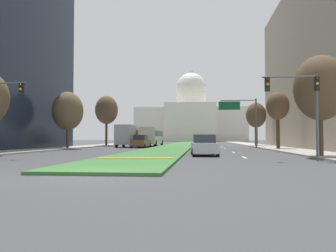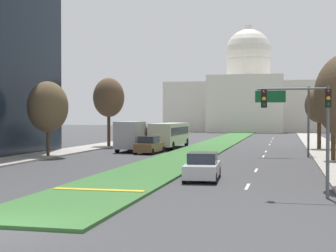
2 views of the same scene
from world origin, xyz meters
TOP-DOWN VIEW (x-y plane):
  - ground_plane at (0.00, 57.03)m, footprint 260.00×260.00m
  - grass_median at (0.00, 51.32)m, footprint 5.19×102.65m
  - median_curb_nose at (0.00, 8.37)m, footprint 4.67×0.50m
  - lane_dashes_right at (6.97, 46.33)m, footprint 0.16×66.81m
  - sidewalk_left at (-13.34, 45.62)m, footprint 4.00×102.65m
  - sidewalk_right at (13.34, 45.62)m, footprint 4.00×102.65m
  - capitol_building at (0.00, 113.17)m, footprint 39.22×23.29m
  - traffic_light_near_right at (9.99, 9.09)m, footprint 3.34×0.35m
  - overhead_guide_sign at (9.29, 33.43)m, footprint 4.95×0.20m
  - street_tree_right_near at (12.17, 12.45)m, footprint 3.61×3.61m
  - street_tree_left_mid at (-12.17, 27.87)m, footprint 3.72×3.72m
  - street_tree_right_mid at (12.83, 28.92)m, footprint 2.61×2.61m
  - street_tree_left_far at (-11.91, 43.76)m, footprint 3.78×3.78m
  - street_tree_right_far at (12.64, 43.87)m, footprint 3.19×3.19m
  - sedan_lead_stopped at (4.17, 14.64)m, footprint 2.19×4.49m
  - sedan_midblock at (-4.39, 34.55)m, footprint 2.16×4.53m
  - sedan_distant at (-6.74, 45.60)m, footprint 2.18×4.43m
  - box_truck_delivery at (-6.91, 37.07)m, footprint 2.40×6.40m
  - city_bus at (-4.17, 43.12)m, footprint 2.62×11.00m

SIDE VIEW (x-z plane):
  - ground_plane at x=0.00m, z-range 0.00..0.00m
  - lane_dashes_right at x=6.97m, z-range 0.00..0.01m
  - grass_median at x=0.00m, z-range 0.00..0.14m
  - sidewalk_left at x=-13.34m, z-range 0.00..0.15m
  - sidewalk_right at x=13.34m, z-range 0.00..0.15m
  - median_curb_nose at x=0.00m, z-range 0.14..0.18m
  - sedan_lead_stopped at x=4.17m, z-range -0.04..1.58m
  - sedan_distant at x=-6.74m, z-range -0.05..1.61m
  - sedan_midblock at x=-4.39m, z-range -0.06..1.71m
  - box_truck_delivery at x=-6.91m, z-range 0.08..3.28m
  - city_bus at x=-4.17m, z-range 0.29..3.24m
  - traffic_light_near_right at x=9.99m, z-range 1.20..6.40m
  - street_tree_left_mid at x=-12.17m, z-range 1.14..8.09m
  - overhead_guide_sign at x=9.29m, z-range 1.36..7.86m
  - street_tree_right_near at x=12.17m, z-range 1.27..8.36m
  - street_tree_right_far at x=12.64m, z-range 1.45..8.47m
  - street_tree_right_mid at x=12.83m, z-range 1.65..8.39m
  - street_tree_left_far at x=-11.91m, z-range 1.79..10.19m
  - capitol_building at x=0.00m, z-range -5.02..21.27m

